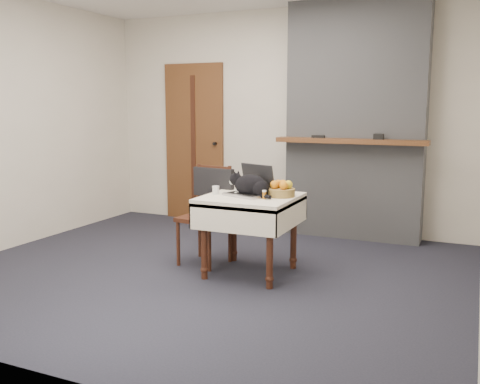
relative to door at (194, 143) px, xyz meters
The scene contains 12 objects.
ground 2.52m from the door, 58.72° to the right, with size 4.50×4.50×0.00m, color black.
room_shell 2.07m from the door, 51.56° to the right, with size 4.52×4.01×2.61m.
door is the anchor object (origin of this frame).
chimney 2.12m from the door, ahead, with size 1.62×0.48×2.60m.
side_table 2.46m from the door, 49.43° to the right, with size 0.78×0.78×0.70m.
laptop 2.41m from the door, 49.02° to the right, with size 0.44×0.41×0.27m.
cat 2.46m from the door, 49.36° to the right, with size 0.44×0.22×0.22m.
cream_jar 2.29m from the door, 56.19° to the right, with size 0.06×0.06×0.07m, color silver.
pill_bottle 2.62m from the door, 47.99° to the right, with size 0.04×0.04×0.07m.
fruit_basket 2.55m from the door, 43.88° to the right, with size 0.25×0.25×0.14m.
desk_clutter 2.56m from the door, 46.77° to the right, with size 0.13×0.02×0.01m, color black.
chair 2.02m from the door, 56.87° to the right, with size 0.46×0.45×0.92m.
Camera 1 is at (2.18, -4.08, 1.48)m, focal length 40.00 mm.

